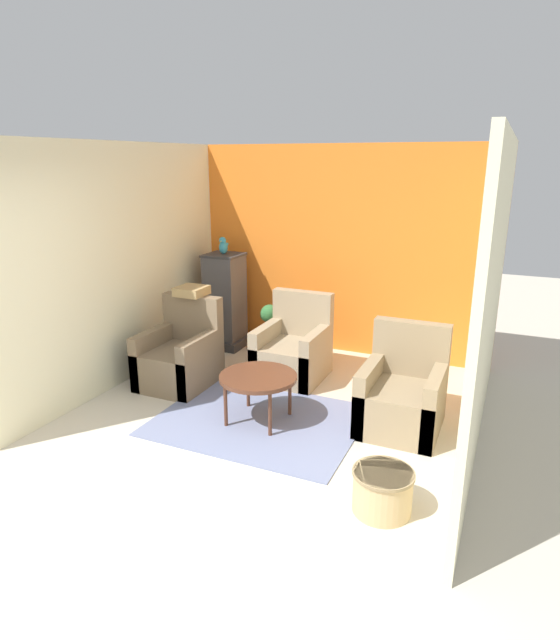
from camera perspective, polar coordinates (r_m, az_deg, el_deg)
ground_plane at (r=4.28m, az=-10.84°, el=-18.91°), size 20.00×20.00×0.00m
wall_back_accent at (r=7.00m, az=6.40°, el=7.28°), size 3.93×0.06×2.67m
wall_left at (r=6.27m, az=-16.46°, el=5.59°), size 0.06×3.75×2.67m
wall_right at (r=4.82m, az=21.55°, el=1.84°), size 0.06×3.75×2.67m
area_rug at (r=5.37m, az=-2.29°, el=-10.62°), size 1.96×1.53×0.01m
coffee_table at (r=5.19m, az=-2.34°, el=-6.33°), size 0.75×0.75×0.48m
armchair_left at (r=6.19m, az=-10.58°, el=-4.02°), size 0.73×0.81×0.98m
armchair_right at (r=5.26m, az=12.91°, el=-8.04°), size 0.73×0.81×0.98m
armchair_middle at (r=6.27m, az=1.42°, el=-3.47°), size 0.73×0.81×0.98m
birdcage at (r=7.30m, az=-5.88°, el=1.88°), size 0.56×0.56×1.27m
parrot at (r=7.14m, az=-6.05°, el=7.86°), size 0.11×0.19×0.23m
potted_plant at (r=7.07m, az=-1.11°, el=-0.52°), size 0.27×0.24×0.65m
wicker_basket at (r=4.14m, az=10.88°, el=-17.36°), size 0.45×0.45×0.32m
throw_pillow at (r=6.21m, az=-9.41°, el=3.08°), size 0.32×0.32×0.10m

